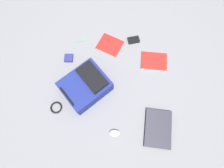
{
  "coord_description": "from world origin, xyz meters",
  "views": [
    {
      "loc": [
        -0.49,
        -0.05,
        1.6
      ],
      "look_at": [
        0.02,
        0.03,
        0.02
      ],
      "focal_mm": 28.04,
      "sensor_mm": 36.0,
      "label": 1
    }
  ],
  "objects": [
    {
      "name": "ground_plane",
      "position": [
        0.0,
        0.0,
        0.0
      ],
      "size": [
        3.92,
        3.92,
        0.0
      ],
      "primitive_type": "plane",
      "color": "slate"
    },
    {
      "name": "backpack",
      "position": [
        -0.05,
        0.26,
        0.09
      ],
      "size": [
        0.52,
        0.51,
        0.19
      ],
      "color": "navy",
      "rests_on": "ground_plane"
    },
    {
      "name": "laptop",
      "position": [
        -0.33,
        -0.43,
        0.02
      ],
      "size": [
        0.34,
        0.24,
        0.03
      ],
      "color": "#24242C",
      "rests_on": "ground_plane"
    },
    {
      "name": "book_comic",
      "position": [
        0.32,
        -0.35,
        0.01
      ],
      "size": [
        0.2,
        0.26,
        0.02
      ],
      "color": "silver",
      "rests_on": "ground_plane"
    },
    {
      "name": "book_manual",
      "position": [
        0.44,
        0.11,
        0.01
      ],
      "size": [
        0.27,
        0.29,
        0.02
      ],
      "color": "silver",
      "rests_on": "ground_plane"
    },
    {
      "name": "computer_mouse",
      "position": [
        -0.42,
        -0.06,
        0.02
      ],
      "size": [
        0.07,
        0.1,
        0.04
      ],
      "primitive_type": "ellipsoid",
      "rotation": [
        0.0,
        0.0,
        0.13
      ],
      "color": "silver",
      "rests_on": "ground_plane"
    },
    {
      "name": "cable_coil",
      "position": [
        -0.27,
        0.5,
        0.01
      ],
      "size": [
        0.11,
        0.11,
        0.02
      ],
      "primitive_type": "torus",
      "color": "black",
      "rests_on": "ground_plane"
    },
    {
      "name": "power_brick",
      "position": [
        0.53,
        -0.13,
        0.01
      ],
      "size": [
        0.11,
        0.13,
        0.03
      ],
      "primitive_type": "cube",
      "rotation": [
        0.0,
        0.0,
        0.34
      ],
      "color": "black",
      "rests_on": "ground_plane"
    },
    {
      "name": "pen_black",
      "position": [
        0.45,
        0.41,
        0.0
      ],
      "size": [
        0.05,
        0.14,
        0.01
      ],
      "primitive_type": "cylinder",
      "rotation": [
        1.57,
        0.0,
        0.32
      ],
      "color": "#198C33",
      "rests_on": "ground_plane"
    },
    {
      "name": "earbud_pouch",
      "position": [
        0.23,
        0.5,
        0.01
      ],
      "size": [
        0.09,
        0.09,
        0.03
      ],
      "primitive_type": "cube",
      "rotation": [
        0.0,
        0.0,
        0.13
      ],
      "color": "navy",
      "rests_on": "ground_plane"
    }
  ]
}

